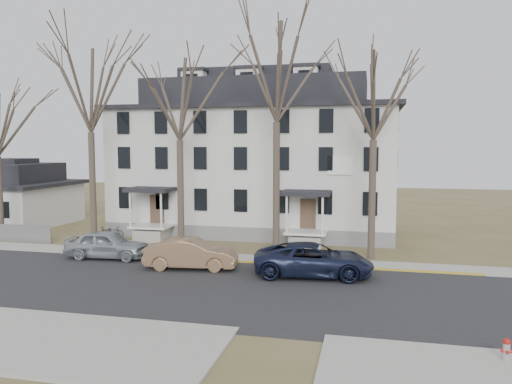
% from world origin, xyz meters
% --- Properties ---
extents(ground, '(120.00, 120.00, 0.00)m').
position_xyz_m(ground, '(0.00, 0.00, 0.00)').
color(ground, brown).
rests_on(ground, ground).
extents(main_road, '(120.00, 10.00, 0.04)m').
position_xyz_m(main_road, '(0.00, 2.00, 0.00)').
color(main_road, '#27272A').
rests_on(main_road, ground).
extents(far_sidewalk, '(120.00, 2.00, 0.08)m').
position_xyz_m(far_sidewalk, '(0.00, 8.00, 0.00)').
color(far_sidewalk, '#A09F97').
rests_on(far_sidewalk, ground).
extents(yellow_curb, '(14.00, 0.25, 0.06)m').
position_xyz_m(yellow_curb, '(5.00, 7.10, 0.00)').
color(yellow_curb, gold).
rests_on(yellow_curb, ground).
extents(boarding_house, '(20.80, 12.36, 12.05)m').
position_xyz_m(boarding_house, '(-2.00, 17.95, 5.38)').
color(boarding_house, slate).
rests_on(boarding_house, ground).
extents(small_house, '(8.70, 8.70, 5.00)m').
position_xyz_m(small_house, '(-22.00, 16.00, 2.25)').
color(small_house, silver).
rests_on(small_house, ground).
extents(tree_far_left, '(8.40, 8.40, 13.72)m').
position_xyz_m(tree_far_left, '(-11.00, 9.80, 10.34)').
color(tree_far_left, '#473B31').
rests_on(tree_far_left, ground).
extents(tree_mid_left, '(7.80, 7.80, 12.74)m').
position_xyz_m(tree_mid_left, '(-5.00, 9.80, 9.60)').
color(tree_mid_left, '#473B31').
rests_on(tree_mid_left, ground).
extents(tree_center, '(9.00, 9.00, 14.70)m').
position_xyz_m(tree_center, '(1.00, 9.80, 11.08)').
color(tree_center, '#473B31').
rests_on(tree_center, ground).
extents(tree_mid_right, '(7.80, 7.80, 12.74)m').
position_xyz_m(tree_mid_right, '(6.50, 9.80, 9.60)').
color(tree_mid_right, '#473B31').
rests_on(tree_mid_right, ground).
extents(car_silver, '(4.81, 2.20, 1.60)m').
position_xyz_m(car_silver, '(-8.16, 6.42, 0.80)').
color(car_silver, '#A3ABB1').
rests_on(car_silver, ground).
extents(car_tan, '(4.98, 2.32, 1.58)m').
position_xyz_m(car_tan, '(-2.66, 5.22, 0.79)').
color(car_tan, '#7F6044').
rests_on(car_tan, ground).
extents(car_navy, '(6.04, 3.21, 1.62)m').
position_xyz_m(car_navy, '(3.75, 5.18, 0.81)').
color(car_navy, '#171D35').
rests_on(car_navy, ground).
extents(bicycle_left, '(1.67, 0.75, 0.85)m').
position_xyz_m(bicycle_left, '(-11.09, 12.29, 0.42)').
color(bicycle_left, black).
rests_on(bicycle_left, ground).
extents(bicycle_right, '(1.51, 0.47, 0.90)m').
position_xyz_m(bicycle_right, '(-11.02, 11.27, 0.45)').
color(bicycle_right, black).
rests_on(bicycle_right, ground).
extents(fire_hydrant, '(0.32, 0.30, 0.77)m').
position_xyz_m(fire_hydrant, '(10.42, -3.36, 0.39)').
color(fire_hydrant, '#B7B7BA').
rests_on(fire_hydrant, ground).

